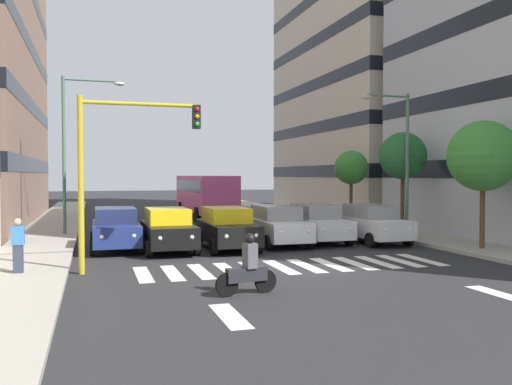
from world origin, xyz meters
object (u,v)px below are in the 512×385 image
car_2 (277,225)px  car_5 (116,228)px  car_1 (316,223)px  street_tree_1 (403,156)px  car_4 (168,229)px  street_tree_0 (483,156)px  traffic_light_gantry (116,156)px  street_lamp_left (400,150)px  car_0 (372,223)px  car_3 (227,228)px  pedestrian_waiting (18,244)px  motorcycle_with_rider (248,269)px  street_lamp_right (74,139)px  bus_behind_traffic (205,192)px  street_tree_2 (351,168)px

car_2 → car_5: size_ratio=1.00×
car_1 → street_tree_1: size_ratio=0.88×
car_2 → car_4: bearing=6.3°
street_tree_1 → street_tree_0: bearing=90.8°
traffic_light_gantry → street_tree_1: size_ratio=1.09×
traffic_light_gantry → car_2: bearing=-145.6°
car_4 → street_lamp_left: 11.42m
car_4 → street_tree_1: size_ratio=0.88×
car_0 → street_tree_1: 4.43m
car_3 → car_4: same height
car_3 → car_5: size_ratio=1.00×
traffic_light_gantry → pedestrian_waiting: size_ratio=3.37×
traffic_light_gantry → motorcycle_with_rider: bearing=126.3°
car_0 → car_5: size_ratio=1.00×
car_0 → car_1: size_ratio=1.00×
pedestrian_waiting → car_4: bearing=-139.4°
street_lamp_left → street_tree_0: 4.53m
car_3 → street_lamp_right: (6.16, -6.59, 3.97)m
motorcycle_with_rider → car_4: bearing=-83.8°
street_lamp_right → pedestrian_waiting: street_lamp_right is taller
car_4 → motorcycle_with_rider: bearing=96.2°
car_1 → bus_behind_traffic: size_ratio=0.42×
motorcycle_with_rider → pedestrian_waiting: size_ratio=1.04×
bus_behind_traffic → car_4: bearing=73.6°
car_2 → traffic_light_gantry: size_ratio=0.81×
bus_behind_traffic → motorcycle_with_rider: 25.05m
bus_behind_traffic → motorcycle_with_rider: (3.89, 24.71, -1.21)m
car_0 → motorcycle_with_rider: bearing=45.7°
car_0 → street_tree_2: bearing=-110.4°
motorcycle_with_rider → street_lamp_left: size_ratio=0.25×
car_0 → street_lamp_left: bearing=-163.8°
car_2 → motorcycle_with_rider: size_ratio=2.63×
bus_behind_traffic → street_lamp_left: bearing=111.2°
car_2 → car_5: bearing=-4.0°
car_2 → bus_behind_traffic: size_ratio=0.42×
car_1 → street_lamp_right: size_ratio=0.57×
street_lamp_right → car_2: bearing=145.4°
car_0 → street_tree_2: 8.58m
car_5 → street_lamp_left: street_lamp_left is taller
street_lamp_left → car_4: bearing=2.9°
bus_behind_traffic → street_tree_1: (-7.02, 14.52, 2.13)m
bus_behind_traffic → street_lamp_right: bearing=49.0°
car_2 → car_4: size_ratio=1.00×
traffic_light_gantry → car_1: bearing=-150.1°
bus_behind_traffic → street_tree_2: (-7.22, 8.58, 1.63)m
pedestrian_waiting → car_0: bearing=-162.9°
street_lamp_left → street_tree_0: street_lamp_left is taller
car_3 → car_5: 4.55m
car_1 → car_3: (4.42, 1.07, 0.00)m
pedestrian_waiting → street_lamp_right: bearing=-96.7°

